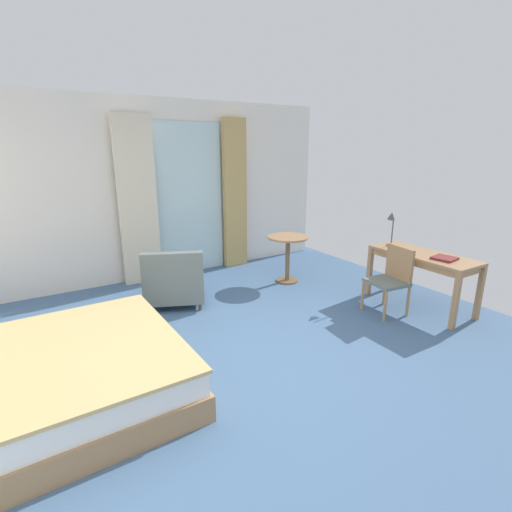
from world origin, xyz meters
TOP-DOWN VIEW (x-y plane):
  - ground at (0.00, 0.00)m, footprint 6.61×6.74m
  - wall_back at (0.00, 3.11)m, footprint 6.21×0.12m
  - balcony_glass_door at (0.56, 3.03)m, footprint 1.24×0.02m
  - curtain_panel_left at (-0.29, 2.93)m, footprint 0.57×0.10m
  - curtain_panel_right at (1.40, 2.93)m, footprint 0.42×0.10m
  - bed at (-1.92, 0.28)m, footprint 2.26×1.90m
  - writing_desk at (2.58, -0.02)m, footprint 0.57×1.37m
  - desk_chair at (2.10, 0.07)m, footprint 0.47×0.50m
  - desk_lamp at (2.60, 0.55)m, footprint 0.19×0.21m
  - closed_book at (2.57, -0.32)m, footprint 0.29×0.29m
  - armchair_by_window at (-0.19, 1.75)m, footprint 0.99×0.95m
  - round_cafe_table at (1.67, 1.72)m, footprint 0.64×0.64m

SIDE VIEW (x-z plane):
  - ground at x=0.00m, z-range -0.10..0.00m
  - bed at x=-1.92m, z-range -0.21..0.70m
  - armchair_by_window at x=-0.19m, z-range -0.08..0.72m
  - desk_chair at x=2.10m, z-range 0.05..0.92m
  - round_cafe_table at x=1.67m, z-range 0.17..0.91m
  - writing_desk at x=2.58m, z-range 0.28..1.02m
  - closed_book at x=2.57m, z-range 0.74..0.77m
  - desk_lamp at x=2.60m, z-range 0.82..1.29m
  - balcony_glass_door at x=0.56m, z-range 0.00..2.47m
  - curtain_panel_left at x=-0.29m, z-range 0.00..2.55m
  - curtain_panel_right at x=1.40m, z-range 0.00..2.55m
  - wall_back at x=0.00m, z-range 0.00..2.81m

